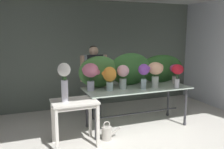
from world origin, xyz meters
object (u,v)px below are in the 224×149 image
(side_table_white, at_px, (74,107))
(vase_rosy_ranunculus, at_px, (91,73))
(display_table_glass, at_px, (137,94))
(watering_can, at_px, (107,133))
(vase_white_roses_tall, at_px, (64,79))
(vase_blush_snapdragons, at_px, (123,74))
(vase_crimson_roses, at_px, (177,72))
(vase_violet_carnations, at_px, (144,73))
(florist, at_px, (94,74))
(vase_sunset_stock, at_px, (110,76))
(vase_fuchsia_freesia, at_px, (175,71))
(vase_peach_tulips, at_px, (156,71))

(side_table_white, distance_m, vase_rosy_ranunculus, 0.79)
(display_table_glass, relative_size, watering_can, 5.97)
(display_table_glass, bearing_deg, watering_can, -154.68)
(side_table_white, relative_size, vase_white_roses_tall, 1.22)
(display_table_glass, xyz_separation_m, vase_blush_snapdragons, (-0.30, 0.01, 0.41))
(side_table_white, distance_m, vase_white_roses_tall, 0.51)
(vase_crimson_roses, distance_m, vase_rosy_ranunculus, 1.68)
(vase_violet_carnations, distance_m, watering_can, 1.31)
(vase_blush_snapdragons, relative_size, watering_can, 1.32)
(florist, distance_m, vase_sunset_stock, 0.75)
(vase_crimson_roses, distance_m, vase_blush_snapdragons, 1.06)
(vase_sunset_stock, xyz_separation_m, vase_fuchsia_freesia, (1.53, 0.11, -0.00))
(vase_crimson_roses, relative_size, vase_fuchsia_freesia, 1.15)
(display_table_glass, bearing_deg, vase_blush_snapdragons, 178.28)
(side_table_white, xyz_separation_m, vase_rosy_ranunculus, (0.42, 0.46, 0.48))
(vase_sunset_stock, bearing_deg, vase_fuchsia_freesia, 4.03)
(vase_sunset_stock, relative_size, watering_can, 1.28)
(vase_white_roses_tall, bearing_deg, vase_crimson_roses, 1.13)
(side_table_white, bearing_deg, vase_crimson_roses, 1.22)
(display_table_glass, xyz_separation_m, vase_rosy_ranunculus, (-0.92, 0.10, 0.46))
(side_table_white, bearing_deg, display_table_glass, 14.85)
(watering_can, bearing_deg, vase_white_roses_tall, 179.21)
(watering_can, bearing_deg, vase_violet_carnations, 13.93)
(vase_peach_tulips, distance_m, vase_blush_snapdragons, 0.65)
(vase_fuchsia_freesia, bearing_deg, vase_peach_tulips, -160.38)
(display_table_glass, xyz_separation_m, vase_crimson_roses, (0.71, -0.31, 0.44))
(vase_fuchsia_freesia, bearing_deg, vase_rosy_ranunculus, 179.69)
(vase_white_roses_tall, bearing_deg, florist, 52.81)
(vase_peach_tulips, bearing_deg, vase_white_roses_tall, -172.77)
(vase_fuchsia_freesia, bearing_deg, vase_violet_carnations, -164.07)
(vase_sunset_stock, xyz_separation_m, watering_can, (-0.18, -0.35, -0.95))
(vase_rosy_ranunculus, distance_m, vase_sunset_stock, 0.36)
(florist, xyz_separation_m, watering_can, (-0.10, -1.09, -0.87))
(vase_blush_snapdragons, height_order, vase_sunset_stock, vase_blush_snapdragons)
(vase_peach_tulips, relative_size, vase_blush_snapdragons, 1.09)
(display_table_glass, xyz_separation_m, vase_white_roses_tall, (-1.49, -0.35, 0.47))
(vase_fuchsia_freesia, bearing_deg, vase_white_roses_tall, -169.55)
(side_table_white, xyz_separation_m, vase_sunset_stock, (0.75, 0.34, 0.41))
(side_table_white, distance_m, vase_peach_tulips, 1.75)
(vase_violet_carnations, height_order, vase_white_roses_tall, vase_white_roses_tall)
(vase_rosy_ranunculus, bearing_deg, vase_violet_carnations, -15.19)
(florist, bearing_deg, vase_rosy_ranunculus, -112.21)
(display_table_glass, bearing_deg, side_table_white, -165.15)
(side_table_white, bearing_deg, watering_can, -0.95)
(vase_white_roses_tall, xyz_separation_m, watering_can, (0.72, -0.01, -1.03))
(vase_sunset_stock, bearing_deg, florist, 96.18)
(vase_peach_tulips, relative_size, vase_white_roses_tall, 0.80)
(vase_crimson_roses, relative_size, vase_white_roses_tall, 0.74)
(side_table_white, relative_size, vase_crimson_roses, 1.64)
(vase_blush_snapdragons, bearing_deg, vase_sunset_stock, -175.53)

